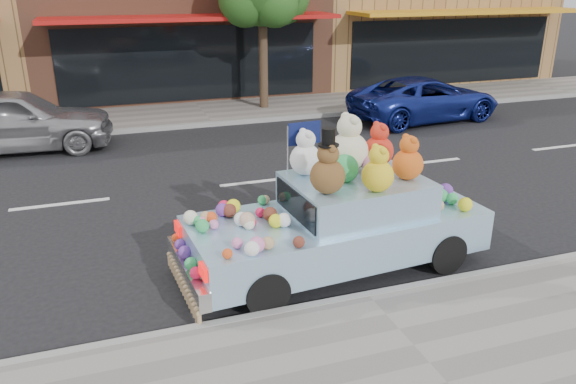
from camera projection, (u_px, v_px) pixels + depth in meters
name	position (u px, v px, depth m)	size (l,w,h in m)	color
ground	(262.00, 181.00, 11.90)	(120.00, 120.00, 0.00)	black
near_sidewalk	(429.00, 367.00, 6.14)	(60.00, 3.00, 0.12)	gray
far_sidewalk	(203.00, 113.00, 17.62)	(60.00, 3.00, 0.12)	gray
near_kerb	(368.00, 298.00, 7.46)	(60.00, 0.12, 0.13)	gray
far_kerb	(213.00, 124.00, 16.29)	(60.00, 0.12, 0.13)	gray
car_silver	(14.00, 120.00, 13.72)	(1.85, 4.60, 1.57)	#A4A4A9
car_blue	(425.00, 99.00, 16.83)	(2.14, 4.63, 1.29)	navy
art_car	(339.00, 216.00, 8.15)	(4.60, 2.06, 2.24)	black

